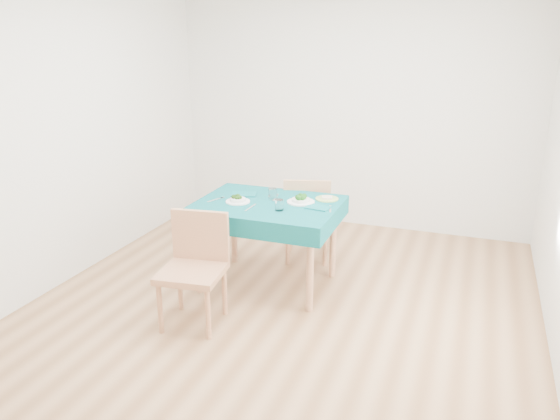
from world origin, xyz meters
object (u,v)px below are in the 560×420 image
(bowl_far, at_px, (301,199))
(chair_far, at_px, (308,205))
(chair_near, at_px, (191,255))
(bowl_near, at_px, (238,199))
(table, at_px, (268,244))
(side_plate, at_px, (327,199))

(bowl_far, bearing_deg, chair_far, 101.61)
(chair_near, bearing_deg, bowl_near, 79.81)
(table, height_order, bowl_far, bowl_far)
(table, xyz_separation_m, chair_far, (0.14, 0.68, 0.17))
(chair_near, bearing_deg, side_plate, 49.42)
(side_plate, bearing_deg, bowl_near, -153.50)
(chair_near, relative_size, bowl_far, 4.81)
(table, height_order, bowl_near, bowl_near)
(table, bearing_deg, chair_far, 78.01)
(chair_far, distance_m, bowl_far, 0.64)
(table, bearing_deg, chair_near, -108.65)
(chair_far, bearing_deg, table, 62.51)
(bowl_far, xyz_separation_m, side_plate, (0.18, 0.17, -0.03))
(table, distance_m, bowl_far, 0.50)
(chair_near, xyz_separation_m, side_plate, (0.73, 1.11, 0.19))
(chair_near, relative_size, chair_far, 1.04)
(chair_near, bearing_deg, bowl_far, 52.69)
(chair_near, bearing_deg, chair_far, 66.94)
(chair_far, height_order, side_plate, chair_far)
(bowl_near, relative_size, side_plate, 1.04)
(chair_near, distance_m, chair_far, 1.58)
(bowl_near, height_order, bowl_far, bowl_far)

